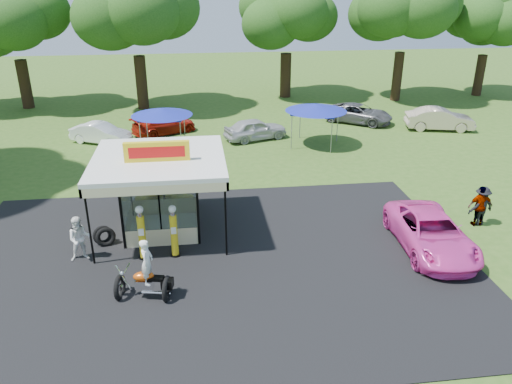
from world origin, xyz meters
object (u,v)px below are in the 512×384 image
at_px(gas_station_kiosk, 161,192).
at_px(tent_west, 162,112).
at_px(tent_east, 316,108).
at_px(spectator_east_a, 481,206).
at_px(pink_sedan, 431,233).
at_px(spectator_west, 80,239).
at_px(spectator_east_b, 480,206).
at_px(bg_car_e, 440,119).
at_px(bg_car_d, 358,114).
at_px(bg_car_a, 101,133).
at_px(bg_car_b, 164,124).
at_px(gas_pump_left, 142,234).
at_px(motorcycle, 146,275).
at_px(kiosk_car, 166,199).
at_px(bg_car_c, 255,129).
at_px(gas_pump_right, 174,232).
at_px(a_frame_sign, 452,248).

bearing_deg(gas_station_kiosk, tent_west, 92.26).
bearing_deg(tent_east, spectator_east_a, -69.23).
distance_m(pink_sedan, spectator_west, 13.83).
bearing_deg(spectator_west, tent_east, 34.11).
relative_size(spectator_east_b, bg_car_e, 0.39).
bearing_deg(spectator_west, bg_car_d, 34.38).
xyz_separation_m(gas_station_kiosk, bg_car_a, (-4.64, 13.10, -1.12)).
distance_m(bg_car_b, bg_car_d, 14.46).
height_order(gas_pump_left, motorcycle, gas_pump_left).
relative_size(kiosk_car, bg_car_c, 0.66).
xyz_separation_m(gas_station_kiosk, spectator_east_a, (13.89, -1.25, -0.88)).
xyz_separation_m(bg_car_c, tent_west, (-6.05, -1.30, 1.69)).
relative_size(tent_west, tent_east, 0.97).
height_order(spectator_west, bg_car_d, spectator_west).
distance_m(kiosk_car, spectator_east_a, 14.32).
bearing_deg(gas_pump_left, motorcycle, -82.68).
bearing_deg(gas_station_kiosk, gas_pump_right, -77.01).
bearing_deg(gas_pump_left, spectator_east_b, 4.10).
relative_size(motorcycle, pink_sedan, 0.44).
bearing_deg(spectator_east_a, kiosk_car, -23.44).
xyz_separation_m(kiosk_car, bg_car_e, (19.02, 11.03, 0.30)).
bearing_deg(pink_sedan, bg_car_e, 66.10).
distance_m(spectator_east_b, bg_car_d, 17.13).
distance_m(a_frame_sign, bg_car_e, 18.72).
relative_size(gas_station_kiosk, spectator_west, 2.95).
distance_m(a_frame_sign, bg_car_a, 23.24).
distance_m(gas_pump_right, spectator_west, 3.60).
relative_size(gas_station_kiosk, motorcycle, 2.31).
bearing_deg(bg_car_a, tent_west, -88.42).
distance_m(gas_station_kiosk, gas_pump_left, 2.55).
bearing_deg(pink_sedan, bg_car_a, 136.67).
relative_size(kiosk_car, spectator_west, 1.54).
bearing_deg(spectator_east_b, spectator_east_a, -141.88).
xyz_separation_m(gas_station_kiosk, bg_car_e, (19.02, 13.23, -1.00)).
height_order(kiosk_car, bg_car_c, bg_car_c).
bearing_deg(bg_car_b, gas_pump_left, 150.02).
relative_size(gas_pump_right, spectator_east_a, 1.22).
distance_m(gas_station_kiosk, bg_car_b, 14.79).
distance_m(spectator_east_b, bg_car_b, 21.55).
bearing_deg(spectator_west, bg_car_a, 83.66).
relative_size(gas_pump_right, bg_car_c, 0.52).
bearing_deg(spectator_west, bg_car_e, 22.51).
height_order(bg_car_a, bg_car_d, bg_car_d).
distance_m(kiosk_car, bg_car_d, 19.41).
bearing_deg(tent_west, bg_car_b, 92.05).
relative_size(gas_pump_left, spectator_west, 1.24).
xyz_separation_m(spectator_east_b, bg_car_c, (-8.19, 13.90, -0.21)).
xyz_separation_m(gas_station_kiosk, spectator_east_b, (13.80, -1.32, -0.85)).
height_order(gas_pump_left, spectator_west, gas_pump_left).
xyz_separation_m(spectator_east_a, tent_west, (-14.34, 12.54, 1.51)).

